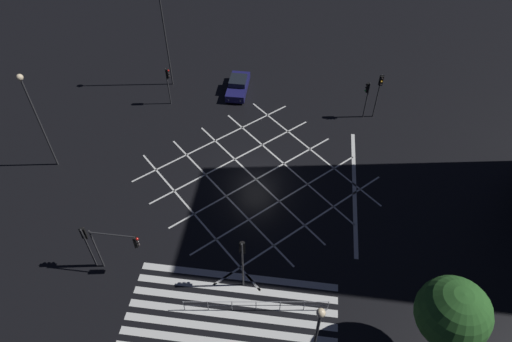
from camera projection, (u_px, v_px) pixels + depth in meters
The scene contains 13 objects.
ground_plane at pixel (256, 179), 35.87m from camera, with size 200.00×200.00×0.00m, color black.
road_markings at pixel (246, 266), 30.32m from camera, with size 19.36×25.04×0.01m.
traffic_light_ne_cross at pixel (379, 88), 39.06m from camera, with size 0.36×0.39×4.43m.
traffic_light_median_south at pixel (243, 256), 27.10m from camera, with size 0.36×0.39×4.51m.
traffic_light_nw_main at pixel (168, 79), 40.74m from camera, with size 0.39×0.36×3.82m.
traffic_light_sw_main at pixel (118, 243), 28.13m from camera, with size 3.10×0.36×3.87m.
traffic_light_sw_cross at pixel (86, 239), 28.47m from camera, with size 0.36×0.39×3.87m.
traffic_light_ne_main at pixel (367, 93), 39.45m from camera, with size 0.39×0.36×3.67m.
street_lamp_east at pixel (33, 107), 32.89m from camera, with size 0.48×0.48×8.60m.
street_lamp_west at pixel (164, 25), 40.43m from camera, with size 0.45×0.45×9.62m.
street_tree_near at pixel (453, 313), 23.12m from camera, with size 3.80×3.80×6.44m.
waiting_car at pixel (238, 86), 43.61m from camera, with size 1.78×4.32×1.38m.
pedestrian_railing at pixel (256, 305), 27.64m from camera, with size 8.77×1.19×1.05m.
Camera 1 is at (3.18, -24.39, 26.12)m, focal length 32.00 mm.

